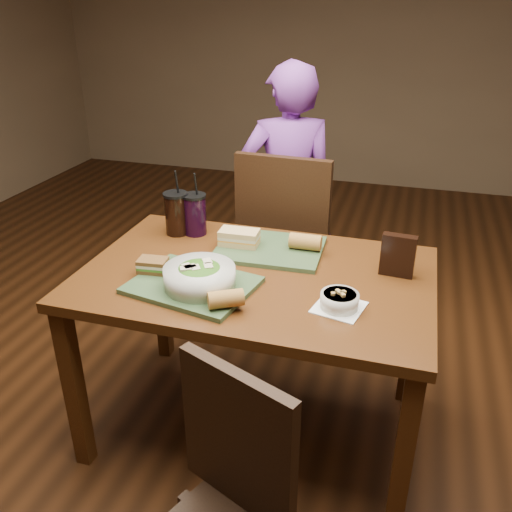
# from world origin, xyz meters

# --- Properties ---
(ground) EXTENTS (6.00, 6.00, 0.00)m
(ground) POSITION_xyz_m (0.00, 0.00, 0.00)
(ground) COLOR #381C0B
(ground) RESTS_ON ground
(dining_table) EXTENTS (1.30, 0.85, 0.75)m
(dining_table) POSITION_xyz_m (0.00, 0.00, 0.66)
(dining_table) COLOR #4C280F
(dining_table) RESTS_ON ground
(chair_near) EXTENTS (0.49, 0.50, 0.86)m
(chair_near) POSITION_xyz_m (0.16, -0.80, 0.48)
(chair_near) COLOR black
(chair_near) RESTS_ON ground
(chair_far) EXTENTS (0.47, 0.47, 1.04)m
(chair_far) POSITION_xyz_m (-0.04, 0.67, 0.58)
(chair_far) COLOR black
(chair_far) RESTS_ON ground
(diner) EXTENTS (0.60, 0.50, 1.41)m
(diner) POSITION_xyz_m (-0.12, 0.99, 0.70)
(diner) COLOR #7B3797
(diner) RESTS_ON ground
(tray_near) EXTENTS (0.47, 0.39, 0.02)m
(tray_near) POSITION_xyz_m (-0.18, -0.17, 0.76)
(tray_near) COLOR #364E2D
(tray_near) RESTS_ON dining_table
(tray_far) EXTENTS (0.43, 0.34, 0.02)m
(tray_far) POSITION_xyz_m (-0.00, 0.20, 0.76)
(tray_far) COLOR #364E2D
(tray_far) RESTS_ON dining_table
(salad_bowl) EXTENTS (0.25, 0.25, 0.08)m
(salad_bowl) POSITION_xyz_m (-0.15, -0.18, 0.81)
(salad_bowl) COLOR silver
(salad_bowl) RESTS_ON tray_near
(soup_bowl) EXTENTS (0.18, 0.18, 0.06)m
(soup_bowl) POSITION_xyz_m (0.34, -0.16, 0.78)
(soup_bowl) COLOR white
(soup_bowl) RESTS_ON dining_table
(sandwich_near) EXTENTS (0.11, 0.08, 0.05)m
(sandwich_near) POSITION_xyz_m (-0.36, -0.13, 0.79)
(sandwich_near) COLOR #593819
(sandwich_near) RESTS_ON tray_near
(sandwich_far) EXTENTS (0.16, 0.09, 0.06)m
(sandwich_far) POSITION_xyz_m (-0.13, 0.19, 0.80)
(sandwich_far) COLOR tan
(sandwich_far) RESTS_ON tray_far
(baguette_near) EXTENTS (0.13, 0.11, 0.06)m
(baguette_near) POSITION_xyz_m (-0.02, -0.29, 0.80)
(baguette_near) COLOR #AD7533
(baguette_near) RESTS_ON tray_near
(baguette_far) EXTENTS (0.13, 0.07, 0.06)m
(baguette_far) POSITION_xyz_m (0.14, 0.22, 0.80)
(baguette_far) COLOR #AD7533
(baguette_far) RESTS_ON tray_far
(cup_cola) EXTENTS (0.11, 0.11, 0.29)m
(cup_cola) POSITION_xyz_m (-0.43, 0.26, 0.84)
(cup_cola) COLOR black
(cup_cola) RESTS_ON dining_table
(cup_berry) EXTENTS (0.10, 0.10, 0.28)m
(cup_berry) POSITION_xyz_m (-0.36, 0.28, 0.84)
(cup_berry) COLOR black
(cup_berry) RESTS_ON dining_table
(chip_bag) EXTENTS (0.13, 0.05, 0.16)m
(chip_bag) POSITION_xyz_m (0.50, 0.13, 0.83)
(chip_bag) COLOR black
(chip_bag) RESTS_ON dining_table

